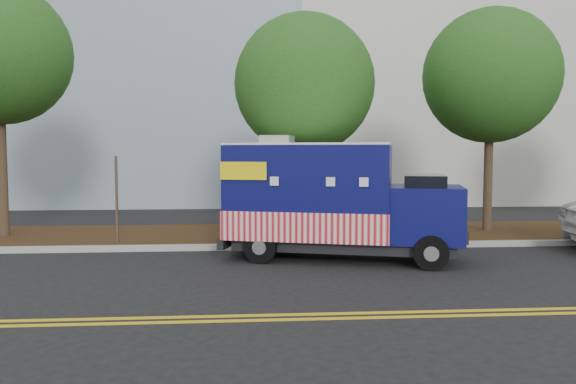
{
  "coord_description": "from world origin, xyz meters",
  "views": [
    {
      "loc": [
        -0.55,
        -12.83,
        2.47
      ],
      "look_at": [
        0.49,
        0.6,
        1.53
      ],
      "focal_mm": 35.0,
      "sensor_mm": 36.0,
      "label": 1
    }
  ],
  "objects": [
    {
      "name": "ground",
      "position": [
        0.0,
        0.0,
        0.0
      ],
      "size": [
        120.0,
        120.0,
        0.0
      ],
      "primitive_type": "plane",
      "color": "black",
      "rests_on": "ground"
    },
    {
      "name": "tree_c",
      "position": [
        6.72,
        3.42,
        4.73
      ],
      "size": [
        3.96,
        3.96,
        6.72
      ],
      "color": "#38281C",
      "rests_on": "ground"
    },
    {
      "name": "curb",
      "position": [
        0.0,
        1.4,
        0.07
      ],
      "size": [
        120.0,
        0.18,
        0.15
      ],
      "primitive_type": "cube",
      "color": "#9E9E99",
      "rests_on": "ground"
    },
    {
      "name": "mulch_strip",
      "position": [
        0.0,
        3.5,
        0.07
      ],
      "size": [
        120.0,
        4.0,
        0.15
      ],
      "primitive_type": "cube",
      "color": "#311E0D",
      "rests_on": "ground"
    },
    {
      "name": "centerline_far",
      "position": [
        0.0,
        -4.7,
        0.01
      ],
      "size": [
        120.0,
        0.1,
        0.01
      ],
      "primitive_type": "cube",
      "color": "gold",
      "rests_on": "ground"
    },
    {
      "name": "centerline_near",
      "position": [
        0.0,
        -4.45,
        0.01
      ],
      "size": [
        120.0,
        0.1,
        0.01
      ],
      "primitive_type": "cube",
      "color": "gold",
      "rests_on": "ground"
    },
    {
      "name": "sign_post",
      "position": [
        -3.83,
        1.8,
        1.2
      ],
      "size": [
        0.06,
        0.06,
        2.4
      ],
      "primitive_type": "cube",
      "color": "#473828",
      "rests_on": "ground"
    },
    {
      "name": "tree_b",
      "position": [
        1.12,
        2.8,
        4.37
      ],
      "size": [
        3.88,
        3.88,
        6.32
      ],
      "color": "#38281C",
      "rests_on": "ground"
    },
    {
      "name": "food_truck",
      "position": [
        1.45,
        0.1,
        1.31
      ],
      "size": [
        5.79,
        3.42,
        2.88
      ],
      "rotation": [
        0.0,
        0.0,
        -0.29
      ],
      "color": "black",
      "rests_on": "ground"
    }
  ]
}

